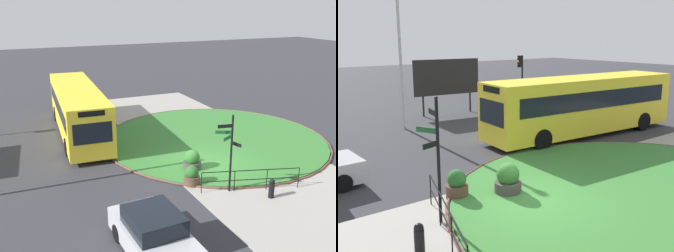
# 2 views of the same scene
# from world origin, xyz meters

# --- Properties ---
(ground) EXTENTS (120.00, 120.00, 0.00)m
(ground) POSITION_xyz_m (0.00, 0.00, 0.00)
(ground) COLOR #333338
(sidewalk_paving) EXTENTS (32.00, 8.20, 0.02)m
(sidewalk_paving) POSITION_xyz_m (0.00, -1.90, 0.01)
(sidewalk_paving) COLOR #9E998E
(sidewalk_paving) RESTS_ON ground
(grass_island) EXTENTS (13.41, 13.41, 0.10)m
(grass_island) POSITION_xyz_m (3.42, -2.43, 0.05)
(grass_island) COLOR #387A33
(grass_island) RESTS_ON ground
(grass_kerb_ring) EXTENTS (13.72, 13.72, 0.11)m
(grass_kerb_ring) POSITION_xyz_m (3.42, -2.43, 0.06)
(grass_kerb_ring) COLOR brown
(grass_kerb_ring) RESTS_ON ground
(signpost_directional) EXTENTS (0.85, 0.83, 3.59)m
(signpost_directional) POSITION_xyz_m (-2.89, 0.62, 2.10)
(signpost_directional) COLOR black
(signpost_directional) RESTS_ON ground
(bollard_foreground) EXTENTS (0.24, 0.24, 0.89)m
(bollard_foreground) POSITION_xyz_m (-4.15, -0.78, 0.46)
(bollard_foreground) COLOR black
(bollard_foreground) RESTS_ON ground
(railing_grass_edge) EXTENTS (1.38, 4.32, 1.01)m
(railing_grass_edge) POSITION_xyz_m (-3.22, -0.35, 0.67)
(railing_grass_edge) COLOR black
(railing_grass_edge) RESTS_ON ground
(bus_yellow) EXTENTS (11.31, 3.21, 3.05)m
(bus_yellow) POSITION_xyz_m (7.91, 4.99, 1.65)
(bus_yellow) COLOR yellow
(bus_yellow) RESTS_ON ground
(traffic_light_near) EXTENTS (0.49, 0.26, 3.83)m
(traffic_light_near) POSITION_xyz_m (9.62, 12.10, 2.81)
(traffic_light_near) COLOR black
(traffic_light_near) RESTS_ON ground
(lamppost_tall) EXTENTS (0.32, 0.32, 8.16)m
(lamppost_tall) POSITION_xyz_m (1.06, 12.08, 4.37)
(lamppost_tall) COLOR #B7B7BC
(lamppost_tall) RESTS_ON ground
(billboard_right) EXTENTS (4.59, 0.61, 3.65)m
(billboard_right) POSITION_xyz_m (5.16, 14.37, 2.43)
(billboard_right) COLOR black
(billboard_right) RESTS_ON ground
(planter_near_signpost) EXTENTS (0.90, 0.90, 1.08)m
(planter_near_signpost) POSITION_xyz_m (-0.14, 0.99, 0.48)
(planter_near_signpost) COLOR #47423D
(planter_near_signpost) RESTS_ON ground
(planter_kerbside) EXTENTS (0.73, 0.73, 0.95)m
(planter_kerbside) POSITION_xyz_m (-1.62, 1.77, 0.43)
(planter_kerbside) COLOR brown
(planter_kerbside) RESTS_ON ground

